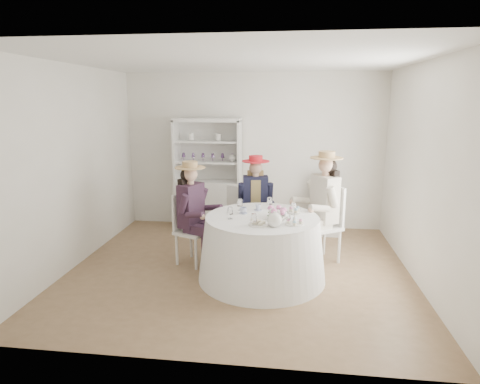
# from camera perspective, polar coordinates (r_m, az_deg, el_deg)

# --- Properties ---
(ground) EXTENTS (4.50, 4.50, 0.00)m
(ground) POSITION_cam_1_polar(r_m,az_deg,el_deg) (5.51, -0.13, -10.94)
(ground) COLOR brown
(ground) RESTS_ON ground
(ceiling) EXTENTS (4.50, 4.50, 0.00)m
(ceiling) POSITION_cam_1_polar(r_m,az_deg,el_deg) (5.06, -0.15, 18.25)
(ceiling) COLOR white
(ceiling) RESTS_ON wall_back
(wall_back) EXTENTS (4.50, 0.00, 4.50)m
(wall_back) POSITION_cam_1_polar(r_m,az_deg,el_deg) (7.09, 1.89, 5.77)
(wall_back) COLOR silver
(wall_back) RESTS_ON ground
(wall_front) EXTENTS (4.50, 0.00, 4.50)m
(wall_front) POSITION_cam_1_polar(r_m,az_deg,el_deg) (3.19, -4.64, -3.09)
(wall_front) COLOR silver
(wall_front) RESTS_ON ground
(wall_left) EXTENTS (0.00, 4.50, 4.50)m
(wall_left) POSITION_cam_1_polar(r_m,az_deg,el_deg) (5.84, -22.65, 3.26)
(wall_left) COLOR silver
(wall_left) RESTS_ON ground
(wall_right) EXTENTS (0.00, 4.50, 4.50)m
(wall_right) POSITION_cam_1_polar(r_m,az_deg,el_deg) (5.33, 24.64, 2.25)
(wall_right) COLOR silver
(wall_right) RESTS_ON ground
(tea_table) EXTENTS (1.62, 1.62, 0.81)m
(tea_table) POSITION_cam_1_polar(r_m,az_deg,el_deg) (5.13, 3.12, -7.92)
(tea_table) COLOR white
(tea_table) RESTS_ON ground
(hutch) EXTENTS (1.25, 0.69, 1.93)m
(hutch) POSITION_cam_1_polar(r_m,az_deg,el_deg) (7.08, -4.47, 0.29)
(hutch) COLOR silver
(hutch) RESTS_ON ground
(side_table) EXTENTS (0.45, 0.45, 0.70)m
(side_table) POSITION_cam_1_polar(r_m,az_deg,el_deg) (6.99, 12.00, -3.00)
(side_table) COLOR silver
(side_table) RESTS_ON ground
(hatbox) EXTENTS (0.33, 0.33, 0.33)m
(hatbox) POSITION_cam_1_polar(r_m,az_deg,el_deg) (6.87, 12.20, 1.10)
(hatbox) COLOR black
(hatbox) RESTS_ON side_table
(guest_left) EXTENTS (0.60, 0.55, 1.44)m
(guest_left) POSITION_cam_1_polar(r_m,az_deg,el_deg) (5.48, -6.76, -2.17)
(guest_left) COLOR silver
(guest_left) RESTS_ON ground
(guest_mid) EXTENTS (0.53, 0.55, 1.44)m
(guest_mid) POSITION_cam_1_polar(r_m,az_deg,el_deg) (6.00, 2.22, -0.75)
(guest_mid) COLOR silver
(guest_mid) RESTS_ON ground
(guest_right) EXTENTS (0.67, 0.62, 1.56)m
(guest_right) POSITION_cam_1_polar(r_m,az_deg,el_deg) (5.64, 11.71, -1.21)
(guest_right) COLOR silver
(guest_right) RESTS_ON ground
(spare_chair) EXTENTS (0.53, 0.53, 0.93)m
(spare_chair) POSITION_cam_1_polar(r_m,az_deg,el_deg) (6.35, 0.06, -2.87)
(spare_chair) COLOR silver
(spare_chair) RESTS_ON ground
(teacup_a) EXTENTS (0.11, 0.11, 0.07)m
(teacup_a) POSITION_cam_1_polar(r_m,az_deg,el_deg) (5.12, 0.46, -2.69)
(teacup_a) COLOR white
(teacup_a) RESTS_ON tea_table
(teacup_b) EXTENTS (0.09, 0.09, 0.07)m
(teacup_b) POSITION_cam_1_polar(r_m,az_deg,el_deg) (5.27, 2.58, -2.26)
(teacup_b) COLOR white
(teacup_b) RESTS_ON tea_table
(teacup_c) EXTENTS (0.09, 0.09, 0.06)m
(teacup_c) POSITION_cam_1_polar(r_m,az_deg,el_deg) (5.04, 6.15, -3.07)
(teacup_c) COLOR white
(teacup_c) RESTS_ON tea_table
(flower_bowl) EXTENTS (0.22, 0.22, 0.05)m
(flower_bowl) POSITION_cam_1_polar(r_m,az_deg,el_deg) (4.91, 5.36, -3.55)
(flower_bowl) COLOR white
(flower_bowl) RESTS_ON tea_table
(flower_arrangement) EXTENTS (0.20, 0.20, 0.08)m
(flower_arrangement) POSITION_cam_1_polar(r_m,az_deg,el_deg) (4.91, 5.42, -2.69)
(flower_arrangement) COLOR pink
(flower_arrangement) RESTS_ON tea_table
(table_teapot) EXTENTS (0.24, 0.17, 0.18)m
(table_teapot) POSITION_cam_1_polar(r_m,az_deg,el_deg) (4.61, 4.98, -3.97)
(table_teapot) COLOR white
(table_teapot) RESTS_ON tea_table
(sandwich_plate) EXTENTS (0.24, 0.24, 0.05)m
(sandwich_plate) POSITION_cam_1_polar(r_m,az_deg,el_deg) (4.67, 2.67, -4.54)
(sandwich_plate) COLOR white
(sandwich_plate) RESTS_ON tea_table
(cupcake_stand) EXTENTS (0.22, 0.22, 0.20)m
(cupcake_stand) POSITION_cam_1_polar(r_m,az_deg,el_deg) (4.72, 7.77, -3.70)
(cupcake_stand) COLOR white
(cupcake_stand) RESTS_ON tea_table
(stemware_set) EXTENTS (0.85, 0.88, 0.15)m
(stemware_set) POSITION_cam_1_polar(r_m,az_deg,el_deg) (4.98, 3.19, -2.70)
(stemware_set) COLOR white
(stemware_set) RESTS_ON tea_table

